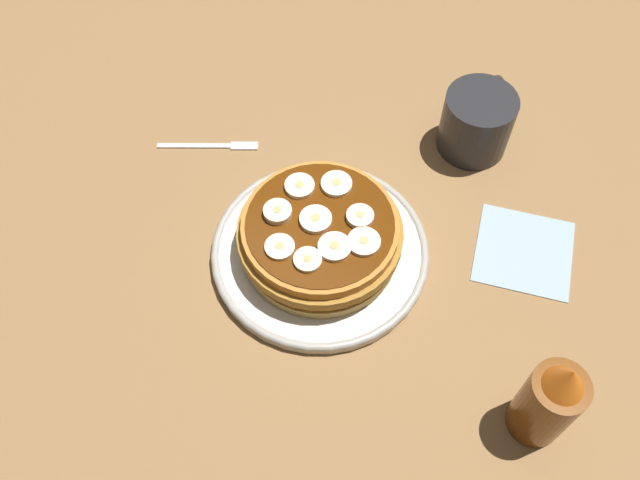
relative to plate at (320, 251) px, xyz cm
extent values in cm
cube|color=olive|center=(0.00, 0.00, -2.39)|extent=(140.00, 140.00, 3.00)
cylinder|color=silver|center=(0.00, 0.00, -0.20)|extent=(24.85, 24.85, 1.38)
torus|color=#A19E96|center=(0.00, 0.00, 0.28)|extent=(25.07, 25.07, 0.97)
cylinder|color=#AB8947|center=(0.12, 0.18, 1.15)|extent=(17.77, 17.77, 1.32)
cylinder|color=#BD7F3C|center=(0.59, 0.59, 2.47)|extent=(17.49, 17.49, 1.32)
cylinder|color=#A1702A|center=(-0.10, -0.14, 3.79)|extent=(18.44, 18.44, 1.32)
cylinder|color=#C27C31|center=(0.38, 0.13, 5.12)|extent=(17.29, 17.29, 1.32)
cylinder|color=#592B0A|center=(0.00, 0.00, 5.86)|extent=(16.25, 16.25, 0.16)
cylinder|color=#F9EBC3|center=(0.44, 0.54, 6.15)|extent=(3.54, 3.54, 0.75)
cylinder|color=tan|center=(0.44, 0.54, 6.57)|extent=(0.99, 0.99, 0.08)
cylinder|color=#F9E8C0|center=(-4.83, 2.19, 6.08)|extent=(3.21, 3.21, 0.60)
cylinder|color=tan|center=(-4.83, 2.19, 6.42)|extent=(0.90, 0.90, 0.08)
cylinder|color=#F7E3B9|center=(-0.09, -5.29, 6.11)|extent=(3.58, 3.58, 0.66)
cylinder|color=tan|center=(-0.09, -5.29, 6.48)|extent=(1.00, 1.00, 0.08)
cylinder|color=#F9E3B7|center=(3.04, 4.27, 6.14)|extent=(3.37, 3.37, 0.74)
cylinder|color=tan|center=(3.04, 4.27, 6.55)|extent=(0.94, 0.94, 0.08)
cylinder|color=#FCF3C3|center=(5.29, 0.83, 6.13)|extent=(3.51, 3.51, 0.70)
cylinder|color=tan|center=(5.29, 0.83, 6.51)|extent=(0.98, 0.98, 0.08)
cylinder|color=#F7E9BD|center=(-1.19, 4.61, 6.26)|extent=(3.14, 3.14, 0.97)
cylinder|color=tan|center=(-1.19, 4.61, 6.78)|extent=(0.88, 0.88, 0.08)
cylinder|color=#FEE0C3|center=(-2.04, -2.88, 6.11)|extent=(3.60, 3.60, 0.66)
cylinder|color=tan|center=(-2.04, -2.88, 6.48)|extent=(1.01, 1.01, 0.08)
cylinder|color=#FEF2C2|center=(-4.77, -1.16, 6.09)|extent=(3.02, 3.02, 0.63)
cylinder|color=tan|center=(-4.77, -1.16, 6.44)|extent=(0.85, 0.85, 0.08)
cylinder|color=#ECE6C2|center=(2.63, -3.49, 6.20)|extent=(3.03, 3.03, 0.85)
cylinder|color=tan|center=(2.63, -3.49, 6.67)|extent=(0.85, 0.85, 0.08)
cylinder|color=#262628|center=(24.07, -8.95, 3.20)|extent=(8.87, 8.87, 8.18)
cylinder|color=black|center=(24.07, -8.95, 6.47)|extent=(7.54, 7.54, 0.49)
torus|color=#262628|center=(28.72, -8.95, 3.20)|extent=(6.18, 1.60, 6.18)
cube|color=#99B2BF|center=(11.93, -20.62, -0.74)|extent=(13.30, 13.30, 0.30)
cube|color=silver|center=(6.45, 22.15, -0.64)|extent=(5.17, 8.67, 0.50)
cube|color=silver|center=(9.57, 16.45, -0.64)|extent=(2.79, 3.68, 0.50)
cylinder|color=brown|center=(-6.75, -28.25, 4.25)|extent=(5.44, 5.44, 10.29)
cone|color=orange|center=(-6.75, -28.25, 11.03)|extent=(3.81, 3.81, 3.26)
camera|label=1|loc=(-35.52, -19.62, 67.30)|focal=38.29mm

